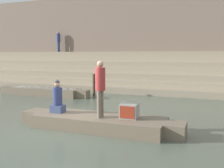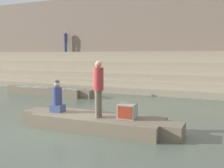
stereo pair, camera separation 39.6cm
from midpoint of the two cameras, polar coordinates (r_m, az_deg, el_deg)
ground_plane at (r=8.75m, az=-7.92°, el=-9.26°), size 120.00×120.00×0.00m
ghat_steps at (r=18.24m, az=9.72°, el=1.82°), size 36.00×4.80×2.59m
back_wall at (r=20.46m, az=11.49°, el=9.51°), size 34.20×1.28×7.08m
rowboat_main at (r=8.45m, az=-1.99°, el=-8.21°), size 5.43×1.52×0.41m
person_standing at (r=8.04m, az=-1.55°, el=-0.16°), size 0.31×0.31×1.75m
person_rowing at (r=9.04m, az=-10.58°, el=-3.16°), size 0.44×0.34×1.10m
tv_set at (r=8.06m, az=4.76°, el=-5.91°), size 0.53×0.45×0.45m
moored_boat_shore at (r=15.74m, az=-12.99°, el=-1.49°), size 5.79×1.01×0.44m
mooring_post at (r=14.94m, az=-2.27°, el=-0.22°), size 0.16×0.16×1.26m
person_on_steps at (r=22.81m, az=-9.61°, el=9.41°), size 0.33×0.33×1.72m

